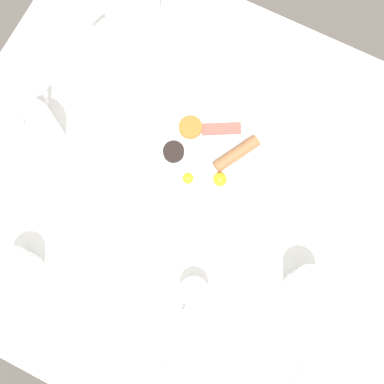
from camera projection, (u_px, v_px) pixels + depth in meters
name	position (u px, v px, depth m)	size (l,w,h in m)	color
ground_plane	(192.00, 240.00, 1.86)	(8.00, 8.00, 0.00)	#4C4742
table	(192.00, 201.00, 1.22)	(0.95, 1.09, 0.73)	white
breakfast_plate	(206.00, 156.00, 1.17)	(0.26, 0.26, 0.04)	white
teapot_near	(30.00, 133.00, 1.13)	(0.22, 0.13, 0.13)	white
teapot_far	(131.00, 4.00, 1.20)	(0.19, 0.14, 0.13)	white
water_glass_tall	(305.00, 285.00, 1.06)	(0.07, 0.07, 0.11)	white
water_glass_short	(20.00, 267.00, 1.07)	(0.07, 0.07, 0.10)	white
creamer_jug	(194.00, 293.00, 1.08)	(0.08, 0.06, 0.06)	white
fork_by_plate	(187.00, 383.00, 1.07)	(0.02, 0.17, 0.00)	silver
knife_by_plate	(338.00, 187.00, 1.16)	(0.14, 0.19, 0.00)	silver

